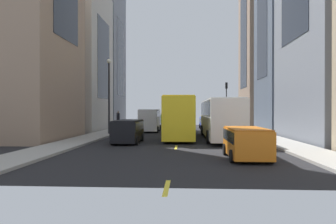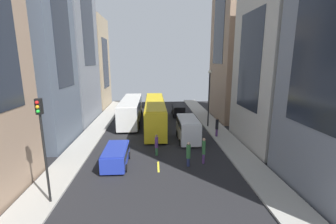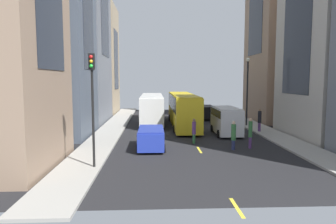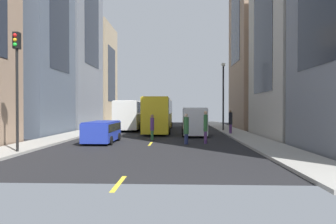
% 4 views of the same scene
% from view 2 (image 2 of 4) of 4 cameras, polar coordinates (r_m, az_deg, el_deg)
% --- Properties ---
extents(ground_plane, '(42.06, 42.06, 0.00)m').
position_cam_2_polar(ground_plane, '(29.73, -2.90, -4.50)').
color(ground_plane, black).
extents(sidewalk_west, '(2.61, 44.00, 0.15)m').
position_cam_2_polar(sidewalk_west, '(30.60, -17.57, -4.44)').
color(sidewalk_west, '#9E9B93').
rests_on(sidewalk_west, ground).
extents(sidewalk_east, '(2.61, 44.00, 0.15)m').
position_cam_2_polar(sidewalk_east, '(30.78, 11.66, -4.01)').
color(sidewalk_east, '#9E9B93').
rests_on(sidewalk_east, ground).
extents(lane_stripe_1, '(0.16, 2.00, 0.01)m').
position_cam_2_polar(lane_stripe_1, '(19.93, -2.41, -13.36)').
color(lane_stripe_1, yellow).
rests_on(lane_stripe_1, ground).
extents(lane_stripe_2, '(0.16, 2.00, 0.01)m').
position_cam_2_polar(lane_stripe_2, '(29.73, -2.90, -4.49)').
color(lane_stripe_2, yellow).
rests_on(lane_stripe_2, ground).
extents(lane_stripe_3, '(0.16, 2.00, 0.01)m').
position_cam_2_polar(lane_stripe_3, '(39.88, -3.15, -0.07)').
color(lane_stripe_3, yellow).
rests_on(lane_stripe_3, ground).
extents(lane_stripe_4, '(0.16, 2.00, 0.01)m').
position_cam_2_polar(lane_stripe_4, '(50.18, -3.29, 2.54)').
color(lane_stripe_4, yellow).
rests_on(lane_stripe_4, ground).
extents(building_west_1, '(6.51, 7.89, 27.01)m').
position_cam_2_polar(building_west_1, '(27.75, -31.79, 20.73)').
color(building_west_1, '#4C5666').
rests_on(building_west_1, ground).
extents(building_west_3, '(9.27, 9.01, 16.49)m').
position_cam_2_polar(building_west_3, '(47.10, -20.77, 11.19)').
color(building_west_3, tan).
rests_on(building_west_3, ground).
extents(building_east_1, '(6.96, 9.52, 17.29)m').
position_cam_2_polar(building_east_1, '(26.26, 26.54, 11.12)').
color(building_east_1, '#B7B2A8').
rests_on(building_east_1, ground).
extents(city_bus_white, '(2.81, 11.99, 3.35)m').
position_cam_2_polar(city_bus_white, '(33.65, -9.17, 0.90)').
color(city_bus_white, silver).
rests_on(city_bus_white, ground).
extents(streetcar_yellow, '(2.70, 14.56, 3.59)m').
position_cam_2_polar(streetcar_yellow, '(30.81, -3.24, 0.19)').
color(streetcar_yellow, yellow).
rests_on(streetcar_yellow, ground).
extents(delivery_van_white, '(2.25, 5.04, 2.58)m').
position_cam_2_polar(delivery_van_white, '(25.57, 4.97, -3.85)').
color(delivery_van_white, white).
rests_on(delivery_van_white, ground).
extents(car_orange_0, '(2.01, 4.00, 1.57)m').
position_cam_2_polar(car_orange_0, '(44.22, -8.03, 2.29)').
color(car_orange_0, orange).
rests_on(car_orange_0, ground).
extents(car_black_1, '(1.93, 4.45, 1.73)m').
position_cam_2_polar(car_black_1, '(37.39, 2.54, 0.67)').
color(car_black_1, black).
rests_on(car_black_1, ground).
extents(car_blue_2, '(2.07, 4.16, 1.56)m').
position_cam_2_polar(car_blue_2, '(20.32, -12.77, -10.32)').
color(car_blue_2, '#2338AD').
rests_on(car_blue_2, ground).
extents(pedestrian_waiting_curb, '(0.31, 0.31, 2.03)m').
position_cam_2_polar(pedestrian_waiting_curb, '(21.74, -2.85, -7.95)').
color(pedestrian_waiting_curb, '#336B38').
rests_on(pedestrian_waiting_curb, ground).
extents(pedestrian_walking_far, '(0.35, 0.35, 2.14)m').
position_cam_2_polar(pedestrian_walking_far, '(19.65, 5.07, -10.20)').
color(pedestrian_walking_far, navy).
rests_on(pedestrian_walking_far, ground).
extents(pedestrian_crossing_near, '(0.29, 0.29, 2.32)m').
position_cam_2_polar(pedestrian_crossing_near, '(20.22, 8.83, -9.18)').
color(pedestrian_crossing_near, '#593372').
rests_on(pedestrian_crossing_near, ground).
extents(pedestrian_crossing_mid, '(0.35, 0.35, 2.21)m').
position_cam_2_polar(pedestrian_crossing_mid, '(27.19, 12.00, -3.49)').
color(pedestrian_crossing_mid, '#593372').
rests_on(pedestrian_crossing_mid, ground).
extents(traffic_light_near_corner, '(0.32, 0.44, 6.49)m').
position_cam_2_polar(traffic_light_near_corner, '(15.28, -28.71, -4.59)').
color(traffic_light_near_corner, black).
rests_on(traffic_light_near_corner, ground).
extents(streetlamp_near, '(0.44, 0.44, 7.41)m').
position_cam_2_polar(streetlamp_near, '(30.51, 10.13, 4.73)').
color(streetlamp_near, black).
rests_on(streetlamp_near, ground).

